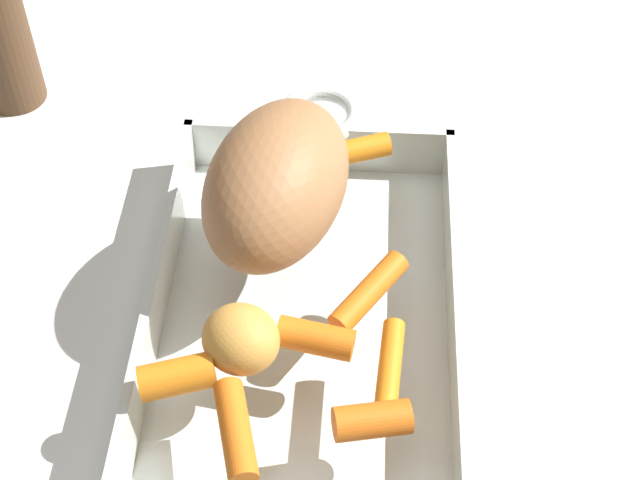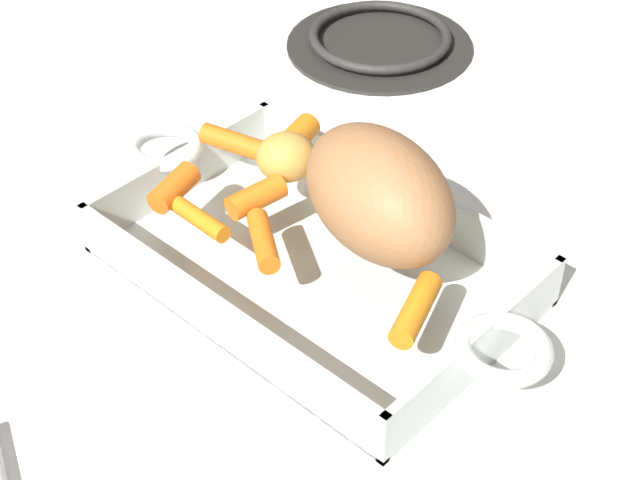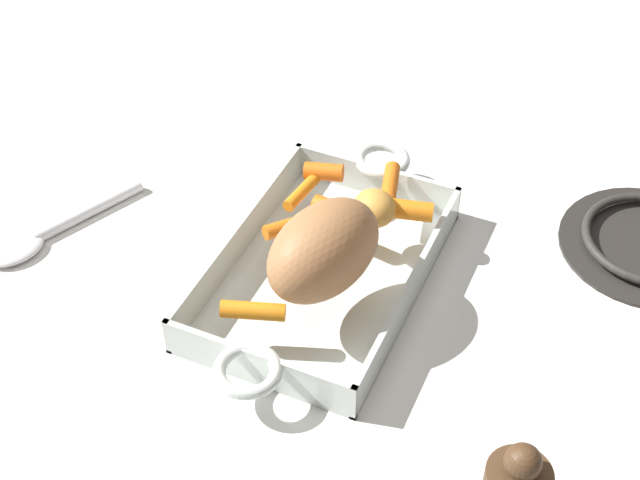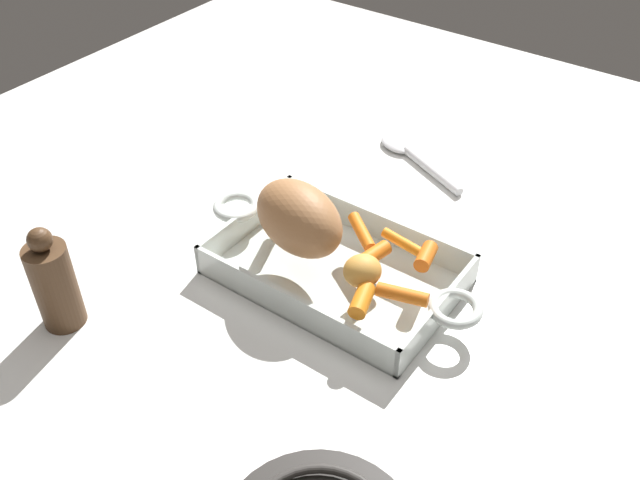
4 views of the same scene
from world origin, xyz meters
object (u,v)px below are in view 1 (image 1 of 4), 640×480
at_px(baby_carrot_long, 369,292).
at_px(baby_carrot_center_right, 177,377).
at_px(pork_roast, 277,184).
at_px(baby_carrot_northwest, 372,421).
at_px(baby_carrot_northeast, 390,367).
at_px(roasting_dish, 305,314).
at_px(potato_whole, 241,339).
at_px(baby_carrot_southeast, 316,338).
at_px(baby_carrot_southwest, 236,431).
at_px(baby_carrot_center_left, 347,152).

distance_m(baby_carrot_long, baby_carrot_center_right, 0.14).
relative_size(pork_roast, baby_carrot_northwest, 3.14).
bearing_deg(baby_carrot_northeast, pork_roast, -145.66).
relative_size(roasting_dish, pork_roast, 3.00).
distance_m(roasting_dish, baby_carrot_long, 0.06).
height_order(roasting_dish, baby_carrot_center_right, baby_carrot_center_right).
distance_m(baby_carrot_northwest, baby_carrot_center_right, 0.12).
relative_size(baby_carrot_northwest, potato_whole, 0.92).
height_order(baby_carrot_northeast, potato_whole, potato_whole).
relative_size(pork_roast, baby_carrot_southeast, 2.95).
bearing_deg(baby_carrot_southwest, pork_roast, 176.41).
xyz_separation_m(baby_carrot_southeast, baby_carrot_center_left, (-0.17, 0.01, -0.00)).
bearing_deg(roasting_dish, potato_whole, -28.79).
xyz_separation_m(pork_roast, baby_carrot_northwest, (0.16, 0.07, -0.04)).
height_order(baby_carrot_northwest, potato_whole, potato_whole).
distance_m(roasting_dish, baby_carrot_center_right, 0.12).
distance_m(baby_carrot_northeast, baby_carrot_northwest, 0.04).
bearing_deg(baby_carrot_long, baby_carrot_center_right, -56.93).
bearing_deg(baby_carrot_northwest, potato_whole, -119.62).
xyz_separation_m(roasting_dish, baby_carrot_northeast, (0.07, 0.06, 0.04)).
distance_m(baby_carrot_southeast, baby_carrot_center_left, 0.18).
relative_size(baby_carrot_southwest, baby_carrot_southeast, 1.35).
bearing_deg(baby_carrot_northwest, pork_roast, -156.23).
distance_m(baby_carrot_center_left, potato_whole, 0.20).
relative_size(baby_carrot_southwest, baby_carrot_center_left, 1.00).
xyz_separation_m(roasting_dish, pork_roast, (-0.05, -0.02, 0.08)).
height_order(roasting_dish, baby_carrot_southeast, baby_carrot_southeast).
relative_size(baby_carrot_long, baby_carrot_center_left, 1.01).
bearing_deg(potato_whole, baby_carrot_northeast, 86.28).
bearing_deg(baby_carrot_northwest, baby_carrot_center_left, -174.15).
height_order(baby_carrot_center_right, potato_whole, potato_whole).
distance_m(pork_roast, baby_carrot_northwest, 0.18).
bearing_deg(baby_carrot_center_right, pork_roast, 159.38).
height_order(pork_roast, baby_carrot_southwest, pork_roast).
height_order(baby_carrot_southwest, potato_whole, potato_whole).
bearing_deg(baby_carrot_southwest, baby_carrot_northeast, 119.97).
relative_size(baby_carrot_northeast, potato_whole, 1.28).
bearing_deg(baby_carrot_center_right, baby_carrot_southwest, 49.23).
relative_size(baby_carrot_center_left, potato_whole, 1.32).
xyz_separation_m(baby_carrot_southeast, potato_whole, (0.01, -0.05, 0.01)).
bearing_deg(roasting_dish, baby_carrot_center_left, 168.81).
bearing_deg(pork_roast, roasting_dish, 24.76).
height_order(baby_carrot_long, baby_carrot_northwest, baby_carrot_northwest).
bearing_deg(baby_carrot_southeast, baby_carrot_long, 141.27).
bearing_deg(pork_roast, baby_carrot_southwest, -3.59).
distance_m(baby_carrot_southwest, baby_carrot_northwest, 0.08).
relative_size(baby_carrot_southwest, baby_carrot_northwest, 1.43).
distance_m(baby_carrot_southwest, potato_whole, 0.06).
xyz_separation_m(baby_carrot_southwest, baby_carrot_center_left, (-0.24, 0.06, 0.00)).
xyz_separation_m(baby_carrot_southwest, baby_carrot_southeast, (-0.07, 0.04, 0.00)).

